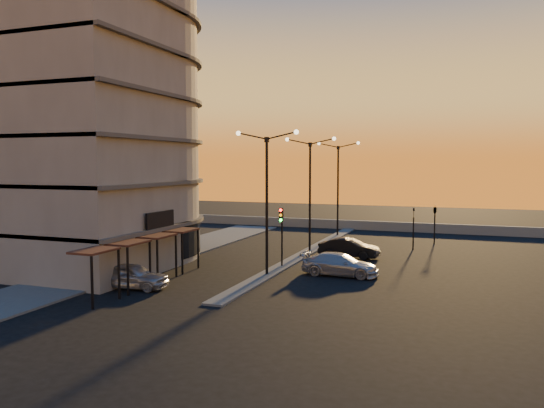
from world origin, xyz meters
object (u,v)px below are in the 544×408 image
at_px(streetlamp_mid, 310,185).
at_px(car_hatchback, 132,276).
at_px(car_wagon, 340,264).
at_px(traffic_light_main, 281,227).
at_px(car_sedan, 349,248).

xyz_separation_m(streetlamp_mid, car_hatchback, (-6.24, -16.07, -4.84)).
relative_size(streetlamp_mid, car_wagon, 1.87).
bearing_deg(traffic_light_main, streetlamp_mid, 90.00).
distance_m(traffic_light_main, car_sedan, 6.95).
bearing_deg(car_wagon, car_hatchback, 127.44).
xyz_separation_m(car_hatchback, car_wagon, (10.74, 7.79, -0.02)).
bearing_deg(car_hatchback, car_sedan, -40.44).
relative_size(car_hatchback, car_sedan, 0.95).
distance_m(car_hatchback, car_sedan, 17.52).
bearing_deg(traffic_light_main, car_hatchback, -124.91).
relative_size(traffic_light_main, car_wagon, 0.84).
relative_size(car_hatchback, car_wagon, 0.87).
distance_m(traffic_light_main, car_hatchback, 11.11).
height_order(traffic_light_main, car_sedan, traffic_light_main).
bearing_deg(streetlamp_mid, car_hatchback, -111.22).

